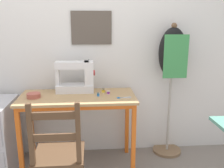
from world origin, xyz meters
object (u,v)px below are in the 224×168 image
(sewing_machine, at_px, (77,78))
(wooden_chair, at_px, (59,156))
(fabric_bowl, at_px, (34,95))
(thread_spool_mid_table, at_px, (103,91))
(thread_spool_far_edge, at_px, (108,92))
(thread_spool_near_machine, at_px, (98,94))
(scissors, at_px, (122,98))
(dress_form, at_px, (172,62))

(sewing_machine, relative_size, wooden_chair, 0.43)
(fabric_bowl, bearing_deg, thread_spool_mid_table, 9.82)
(sewing_machine, bearing_deg, thread_spool_far_edge, -19.20)
(sewing_machine, bearing_deg, fabric_bowl, -157.27)
(wooden_chair, bearing_deg, fabric_bowl, 118.13)
(sewing_machine, bearing_deg, wooden_chair, -99.98)
(fabric_bowl, bearing_deg, thread_spool_far_edge, 5.00)
(thread_spool_mid_table, distance_m, thread_spool_far_edge, 0.07)
(thread_spool_near_machine, distance_m, thread_spool_far_edge, 0.13)
(scissors, relative_size, dress_form, 0.10)
(fabric_bowl, relative_size, scissors, 0.92)
(scissors, bearing_deg, sewing_machine, 149.90)
(fabric_bowl, height_order, dress_form, dress_form)
(thread_spool_mid_table, height_order, thread_spool_far_edge, thread_spool_mid_table)
(sewing_machine, height_order, scissors, sewing_machine)
(scissors, bearing_deg, fabric_bowl, 174.67)
(wooden_chair, xyz_separation_m, dress_form, (1.13, 0.76, 0.62))
(dress_form, bearing_deg, fabric_bowl, -171.02)
(scissors, height_order, dress_form, dress_form)
(fabric_bowl, height_order, scissors, fabric_bowl)
(scissors, xyz_separation_m, dress_form, (0.57, 0.30, 0.29))
(scissors, height_order, thread_spool_near_machine, thread_spool_near_machine)
(sewing_machine, relative_size, scissors, 2.83)
(thread_spool_mid_table, height_order, wooden_chair, wooden_chair)
(scissors, distance_m, thread_spool_far_edge, 0.19)
(thread_spool_near_machine, relative_size, wooden_chair, 0.04)
(scissors, bearing_deg, dress_form, 27.83)
(fabric_bowl, height_order, thread_spool_far_edge, fabric_bowl)
(dress_form, bearing_deg, thread_spool_near_machine, -163.87)
(sewing_machine, height_order, thread_spool_mid_table, sewing_machine)
(dress_form, bearing_deg, thread_spool_mid_table, -171.79)
(scissors, height_order, thread_spool_far_edge, thread_spool_far_edge)
(fabric_bowl, relative_size, wooden_chair, 0.14)
(fabric_bowl, height_order, thread_spool_mid_table, fabric_bowl)
(sewing_machine, xyz_separation_m, dress_form, (1.01, 0.05, 0.14))
(thread_spool_far_edge, relative_size, dress_form, 0.02)
(sewing_machine, bearing_deg, scissors, -30.10)
(fabric_bowl, relative_size, thread_spool_near_machine, 3.49)
(thread_spool_mid_table, height_order, dress_form, dress_form)
(sewing_machine, height_order, fabric_bowl, sewing_machine)
(sewing_machine, distance_m, wooden_chair, 0.87)
(sewing_machine, distance_m, scissors, 0.52)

